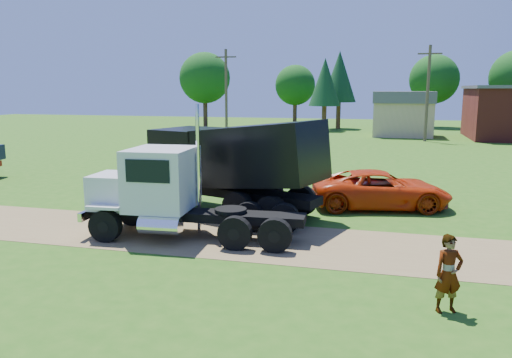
% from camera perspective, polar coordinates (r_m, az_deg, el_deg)
% --- Properties ---
extents(ground, '(140.00, 140.00, 0.00)m').
position_cam_1_polar(ground, '(16.30, 5.84, -7.48)').
color(ground, '#265813').
rests_on(ground, ground).
extents(dirt_track, '(120.00, 4.20, 0.01)m').
position_cam_1_polar(dirt_track, '(16.29, 5.85, -7.46)').
color(dirt_track, brown).
rests_on(dirt_track, ground).
extents(white_semi_tractor, '(7.47, 2.91, 4.46)m').
position_cam_1_polar(white_semi_tractor, '(17.08, -10.44, -1.49)').
color(white_semi_tractor, black).
rests_on(white_semi_tractor, ground).
extents(black_dump_truck, '(9.03, 5.11, 3.85)m').
position_cam_1_polar(black_dump_truck, '(19.97, -3.49, 2.07)').
color(black_dump_truck, black).
rests_on(black_dump_truck, ground).
extents(orange_pickup, '(6.14, 3.80, 1.59)m').
position_cam_1_polar(orange_pickup, '(21.59, 14.07, -1.16)').
color(orange_pickup, red).
rests_on(orange_pickup, ground).
extents(spectator_a, '(0.77, 0.65, 1.79)m').
position_cam_1_polar(spectator_a, '(12.08, 21.15, -10.06)').
color(spectator_a, '#999999').
rests_on(spectator_a, ground).
extents(spectator_b, '(0.96, 0.92, 1.55)m').
position_cam_1_polar(spectator_b, '(21.38, -0.40, -1.00)').
color(spectator_b, '#999999').
rests_on(spectator_b, ground).
extents(tan_shed, '(6.20, 5.40, 4.70)m').
position_cam_1_polar(tan_shed, '(55.44, 16.44, 7.23)').
color(tan_shed, tan).
rests_on(tan_shed, ground).
extents(utility_poles, '(42.20, 0.28, 9.00)m').
position_cam_1_polar(utility_poles, '(50.49, 19.03, 9.43)').
color(utility_poles, '#453427').
rests_on(utility_poles, ground).
extents(tree_row, '(53.96, 14.79, 10.86)m').
position_cam_1_polar(tree_row, '(65.46, 19.53, 10.86)').
color(tree_row, '#3B2318').
rests_on(tree_row, ground).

